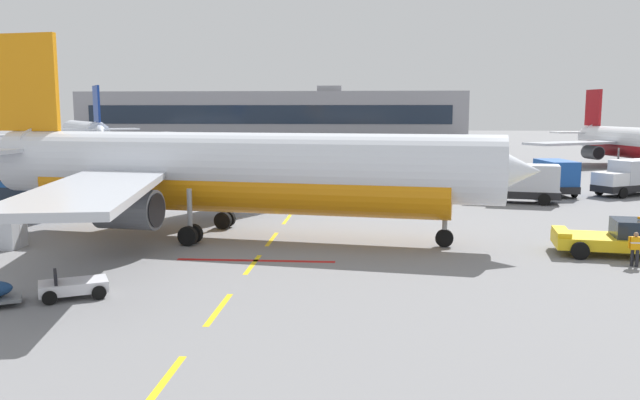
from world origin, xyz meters
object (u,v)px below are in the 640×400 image
fuel_service_truck (631,177)px  ground_crew_worker (635,247)px  airliner_foreground (230,171)px  pushback_tug (620,238)px  catering_truck (518,183)px  airliner_far_center (85,133)px  uld_cargo_container (6,233)px  ground_power_truck (552,176)px

fuel_service_truck → ground_crew_worker: fuel_service_truck is taller
airliner_foreground → pushback_tug: (21.17, -3.26, -3.05)m
catering_truck → airliner_foreground: bearing=-141.8°
airliner_far_center → uld_cargo_container: size_ratio=18.35×
pushback_tug → fuel_service_truck: 26.76m
airliner_foreground → uld_cargo_container: bearing=-161.2°
fuel_service_truck → ground_crew_worker: (-10.43, -27.18, -0.69)m
fuel_service_truck → uld_cargo_container: size_ratio=4.46×
pushback_tug → ground_crew_worker: (-0.20, -2.46, 0.06)m
catering_truck → uld_cargo_container: bearing=-148.0°
fuel_service_truck → uld_cargo_container: bearing=-149.4°
airliner_far_center → pushback_tug: bearing=-49.6°
airliner_far_center → airliner_foreground: bearing=-59.7°
pushback_tug → ground_power_truck: 24.82m
airliner_far_center → uld_cargo_container: (28.41, -72.52, -2.85)m
fuel_service_truck → uld_cargo_container: fuel_service_truck is taller
airliner_foreground → fuel_service_truck: (31.39, 21.46, -2.30)m
ground_crew_worker → ground_power_truck: bearing=82.5°
airliner_foreground → airliner_far_center: (-40.02, 68.57, -0.30)m
airliner_foreground → catering_truck: bearing=38.2°
airliner_far_center → ground_power_truck: airliner_far_center is taller
airliner_foreground → airliner_far_center: size_ratio=1.17×
airliner_far_center → catering_truck: 80.07m
airliner_foreground → catering_truck: 25.95m
airliner_far_center → ground_power_truck: bearing=-36.2°
airliner_foreground → pushback_tug: airliner_foreground is taller
ground_power_truck → ground_crew_worker: ground_power_truck is taller
uld_cargo_container → pushback_tug: bearing=1.2°
ground_crew_worker → airliner_foreground: bearing=164.7°
ground_crew_worker → uld_cargo_container: (-32.58, 1.76, -0.16)m
pushback_tug → ground_power_truck: bearing=82.2°
airliner_foreground → fuel_service_truck: 38.10m
airliner_foreground → pushback_tug: size_ratio=5.48×
airliner_foreground → airliner_far_center: 79.39m
catering_truck → fuel_service_truck: size_ratio=1.01×
airliner_far_center → ground_crew_worker: size_ratio=17.63×
fuel_service_truck → uld_cargo_container: 49.96m
pushback_tug → catering_truck: 19.27m
airliner_far_center → fuel_service_truck: bearing=-33.4°
ground_power_truck → catering_truck: bearing=-128.2°
pushback_tug → fuel_service_truck: bearing=67.5°
ground_crew_worker → catering_truck: bearing=91.7°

